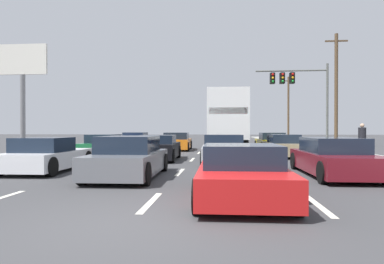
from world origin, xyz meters
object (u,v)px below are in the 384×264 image
at_px(car_red, 241,174).
at_px(utility_pole_far, 288,107).
at_px(car_maroon, 333,158).
at_px(utility_pole_mid, 336,89).
at_px(car_green, 104,146).
at_px(car_gray, 129,158).
at_px(car_silver, 223,150).
at_px(car_orange, 177,142).
at_px(car_white, 47,156).
at_px(car_blue, 136,141).
at_px(car_black, 158,148).
at_px(car_yellow, 271,142).
at_px(pedestrian_mid_block, 362,140).
at_px(car_tan, 283,146).
at_px(roadside_billboard, 23,76).
at_px(box_truck, 226,120).
at_px(traffic_signal_mast, 295,84).

distance_m(car_red, utility_pole_far, 43.49).
bearing_deg(car_maroon, utility_pole_mid, 71.73).
distance_m(car_green, car_gray, 9.42).
bearing_deg(utility_pole_mid, car_green, -149.36).
bearing_deg(car_silver, car_orange, 109.40).
bearing_deg(car_silver, car_white, -151.62).
relative_size(car_blue, car_maroon, 0.95).
bearing_deg(car_maroon, car_black, 143.15).
relative_size(car_green, car_yellow, 0.95).
bearing_deg(car_orange, car_white, -103.40).
bearing_deg(pedestrian_mid_block, car_white, -154.57).
bearing_deg(car_yellow, utility_pole_mid, 28.38).
bearing_deg(car_black, car_maroon, -36.85).
bearing_deg(car_blue, car_silver, -58.37).
xyz_separation_m(car_silver, utility_pole_mid, (9.29, 13.45, 4.23)).
bearing_deg(utility_pole_mid, car_tan, -122.11).
relative_size(car_orange, roadside_billboard, 0.57).
bearing_deg(car_green, car_blue, 89.45).
bearing_deg(car_orange, pedestrian_mid_block, -31.38).
xyz_separation_m(car_maroon, utility_pole_mid, (5.69, 17.23, 4.23)).
height_order(car_orange, car_gray, car_gray).
relative_size(car_gray, box_truck, 0.47).
distance_m(car_tan, car_maroon, 7.79).
bearing_deg(car_black, car_tan, 22.13).
bearing_deg(car_blue, utility_pole_far, 55.37).
distance_m(box_truck, traffic_signal_mast, 10.21).
height_order(traffic_signal_mast, roadside_billboard, roadside_billboard).
bearing_deg(car_green, car_maroon, -36.21).
relative_size(box_truck, car_yellow, 2.00).
bearing_deg(utility_pole_mid, roadside_billboard, -168.15).
bearing_deg(car_orange, utility_pole_mid, 17.70).
height_order(car_silver, pedestrian_mid_block, pedestrian_mid_block).
distance_m(car_orange, box_truck, 4.31).
xyz_separation_m(car_black, roadside_billboard, (-11.38, 7.11, 4.90)).
bearing_deg(car_green, roadside_billboard, 149.49).
bearing_deg(car_tan, utility_pole_mid, 57.89).
distance_m(car_maroon, roadside_billboard, 22.46).
distance_m(car_orange, car_yellow, 7.02).
height_order(car_orange, car_tan, car_orange).
bearing_deg(car_red, car_green, 122.14).
xyz_separation_m(car_red, car_yellow, (3.25, 18.05, 0.04)).
relative_size(car_tan, car_maroon, 0.92).
bearing_deg(car_red, pedestrian_mid_block, 57.41).
bearing_deg(car_black, car_silver, -22.47).
xyz_separation_m(car_tan, roadside_billboard, (-17.96, 4.43, 4.90)).
xyz_separation_m(car_green, car_silver, (6.87, -3.88, 0.02)).
bearing_deg(car_green, car_silver, -29.50).
height_order(car_red, traffic_signal_mast, traffic_signal_mast).
bearing_deg(car_red, car_gray, 138.85).
relative_size(car_blue, car_black, 1.09).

